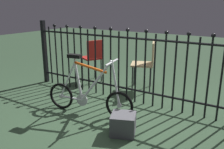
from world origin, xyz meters
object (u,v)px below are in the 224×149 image
object	(u,v)px
bicycle	(88,94)
chair_red	(93,56)
chair_tan	(147,61)
display_crate	(123,124)

from	to	relation	value
bicycle	chair_red	size ratio (longest dim) A/B	1.54
chair_tan	bicycle	bearing A→B (deg)	-99.28
chair_red	display_crate	bearing A→B (deg)	-43.61
chair_tan	display_crate	world-z (taller)	chair_tan
chair_red	display_crate	size ratio (longest dim) A/B	2.94
bicycle	chair_tan	world-z (taller)	chair_tan
bicycle	display_crate	world-z (taller)	bicycle
bicycle	chair_red	xyz separation A→B (m)	(-0.86, 1.27, 0.24)
bicycle	chair_tan	xyz separation A→B (m)	(0.24, 1.45, 0.24)
bicycle	chair_red	bearing A→B (deg)	124.15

